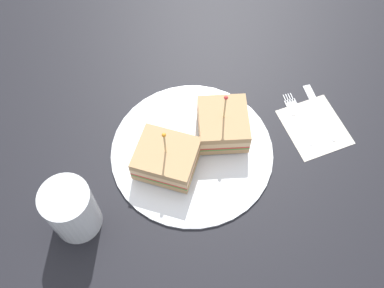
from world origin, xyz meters
The scene contains 8 objects.
ground_plane centered at (0.00, 0.00, -1.00)cm, with size 113.51×113.51×2.00cm, color black.
plate centered at (0.00, 0.00, 0.46)cm, with size 29.23×29.23×0.92cm, color white.
sandwich_half_front centered at (5.95, -3.09, 3.42)cm, with size 12.58×12.33×10.99cm.
sandwich_half_back centered at (-4.76, 2.42, 3.37)cm, with size 10.53×11.59×10.64cm.
drink_glass centered at (-20.46, 10.40, 4.69)cm, with size 7.87×7.87×10.55cm.
napkin centered at (15.48, -17.69, 0.07)cm, with size 11.74×10.56×0.15cm, color beige.
fork centered at (16.67, -13.43, 0.18)cm, with size 9.45×9.13×0.35cm.
knife centered at (19.63, -16.83, 0.18)cm, with size 10.30×9.92×0.35cm.
Camera 1 is at (-33.40, -17.92, 70.40)cm, focal length 41.34 mm.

